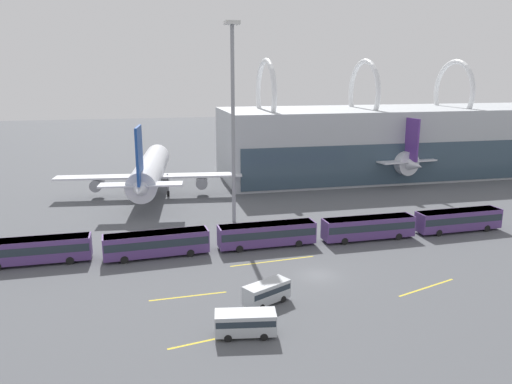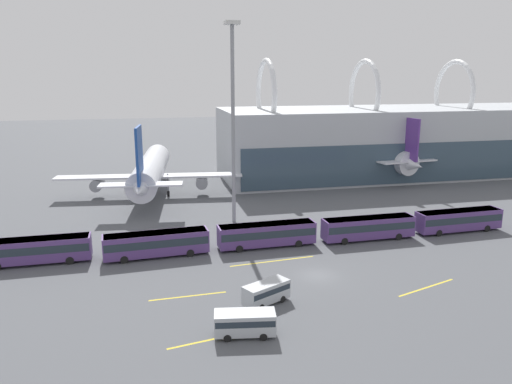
% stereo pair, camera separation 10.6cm
% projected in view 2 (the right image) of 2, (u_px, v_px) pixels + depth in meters
% --- Properties ---
extents(ground_plane, '(440.00, 440.00, 0.00)m').
position_uv_depth(ground_plane, '(318.00, 275.00, 59.04)').
color(ground_plane, '#515459').
extents(terminal_building, '(109.89, 24.94, 26.52)m').
position_uv_depth(terminal_building, '(450.00, 138.00, 120.13)').
color(terminal_building, '#B2B7BC').
rests_on(terminal_building, ground_plane).
extents(airliner_at_gate_near, '(35.58, 39.76, 15.04)m').
position_uv_depth(airliner_at_gate_near, '(150.00, 171.00, 96.44)').
color(airliner_at_gate_near, silver).
rests_on(airliner_at_gate_near, ground_plane).
extents(airliner_at_gate_far, '(37.76, 41.86, 14.38)m').
position_uv_depth(airliner_at_gate_far, '(365.00, 153.00, 118.45)').
color(airliner_at_gate_far, silver).
rests_on(airliner_at_gate_far, ground_plane).
extents(shuttle_bus_0, '(13.53, 3.07, 3.27)m').
position_uv_depth(shuttle_bus_0, '(35.00, 249.00, 62.32)').
color(shuttle_bus_0, '#56387A').
rests_on(shuttle_bus_0, ground_plane).
extents(shuttle_bus_1, '(13.64, 3.69, 3.27)m').
position_uv_depth(shuttle_bus_1, '(156.00, 243.00, 64.72)').
color(shuttle_bus_1, '#56387A').
rests_on(shuttle_bus_1, ground_plane).
extents(shuttle_bus_2, '(13.55, 3.19, 3.27)m').
position_uv_depth(shuttle_bus_2, '(267.00, 233.00, 68.45)').
color(shuttle_bus_2, '#56387A').
rests_on(shuttle_bus_2, ground_plane).
extents(shuttle_bus_3, '(13.53, 3.06, 3.27)m').
position_uv_depth(shuttle_bus_3, '(368.00, 227.00, 71.41)').
color(shuttle_bus_3, '#56387A').
rests_on(shuttle_bus_3, ground_plane).
extents(shuttle_bus_4, '(13.59, 3.38, 3.27)m').
position_uv_depth(shuttle_bus_4, '(459.00, 219.00, 75.09)').
color(shuttle_bus_4, '#56387A').
rests_on(shuttle_bus_4, ground_plane).
extents(service_van_foreground, '(5.43, 4.08, 2.25)m').
position_uv_depth(service_van_foreground, '(266.00, 291.00, 51.62)').
color(service_van_foreground, '#B2B7BC').
rests_on(service_van_foreground, ground_plane).
extents(service_van_crossing, '(5.82, 2.99, 2.28)m').
position_uv_depth(service_van_crossing, '(245.00, 322.00, 45.26)').
color(service_van_crossing, '#B2B7BC').
rests_on(service_van_crossing, ground_plane).
extents(floodlight_mast, '(2.18, 2.18, 30.85)m').
position_uv_depth(floodlight_mast, '(233.00, 107.00, 76.18)').
color(floodlight_mast, gray).
rests_on(floodlight_mast, ground_plane).
extents(lane_stripe_0, '(8.41, 3.05, 0.01)m').
position_uv_depth(lane_stripe_0, '(427.00, 288.00, 55.71)').
color(lane_stripe_0, yellow).
rests_on(lane_stripe_0, ground_plane).
extents(lane_stripe_1, '(8.33, 0.60, 0.01)m').
position_uv_depth(lane_stripe_1, '(188.00, 296.00, 53.54)').
color(lane_stripe_1, yellow).
rests_on(lane_stripe_1, ground_plane).
extents(lane_stripe_2, '(9.60, 2.03, 0.01)m').
position_uv_depth(lane_stripe_2, '(220.00, 338.00, 45.15)').
color(lane_stripe_2, yellow).
rests_on(lane_stripe_2, ground_plane).
extents(lane_stripe_3, '(11.21, 1.28, 0.01)m').
position_uv_depth(lane_stripe_3, '(273.00, 261.00, 63.51)').
color(lane_stripe_3, yellow).
rests_on(lane_stripe_3, ground_plane).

